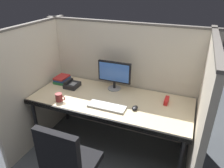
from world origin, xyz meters
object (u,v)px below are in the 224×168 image
object	(u,v)px
monitor_center	(114,74)
book_stack	(62,79)
red_stapler	(167,101)
keyboard_main	(107,106)
computer_mouse	(135,108)
desk_phone	(72,85)
coffee_mug	(59,97)
desk	(110,103)

from	to	relation	value
monitor_center	book_stack	distance (m)	0.77
red_stapler	keyboard_main	bearing A→B (deg)	-150.03
monitor_center	computer_mouse	size ratio (longest dim) A/B	4.48
keyboard_main	computer_mouse	distance (m)	0.31
monitor_center	computer_mouse	xyz separation A→B (m)	(0.39, -0.37, -0.20)
desk_phone	computer_mouse	bearing A→B (deg)	-12.55
keyboard_main	desk_phone	distance (m)	0.69
keyboard_main	coffee_mug	distance (m)	0.58
keyboard_main	desk_phone	size ratio (longest dim) A/B	2.26
monitor_center	book_stack	xyz separation A→B (m)	(-0.75, -0.08, -0.17)
keyboard_main	red_stapler	xyz separation A→B (m)	(0.60, 0.35, 0.02)
red_stapler	monitor_center	bearing A→B (deg)	171.76
keyboard_main	red_stapler	bearing A→B (deg)	29.97
red_stapler	computer_mouse	bearing A→B (deg)	-138.05
keyboard_main	book_stack	distance (m)	0.91
computer_mouse	desk_phone	size ratio (longest dim) A/B	0.51
desk_phone	keyboard_main	bearing A→B (deg)	-24.54
desk_phone	red_stapler	size ratio (longest dim) A/B	1.27
computer_mouse	desk_phone	xyz separation A→B (m)	(-0.93, 0.21, 0.02)
keyboard_main	monitor_center	bearing A→B (deg)	100.86
monitor_center	keyboard_main	world-z (taller)	monitor_center
keyboard_main	coffee_mug	xyz separation A→B (m)	(-0.57, -0.08, 0.04)
desk_phone	red_stapler	bearing A→B (deg)	2.81
monitor_center	computer_mouse	world-z (taller)	monitor_center
coffee_mug	desk_phone	xyz separation A→B (m)	(-0.06, 0.37, -0.01)
computer_mouse	desk	bearing A→B (deg)	165.29
computer_mouse	book_stack	bearing A→B (deg)	165.78
coffee_mug	red_stapler	bearing A→B (deg)	20.01
coffee_mug	desk_phone	size ratio (longest dim) A/B	0.66
desk	computer_mouse	distance (m)	0.35
monitor_center	coffee_mug	distance (m)	0.74
computer_mouse	red_stapler	distance (m)	0.40
book_stack	computer_mouse	bearing A→B (deg)	-14.22
computer_mouse	coffee_mug	bearing A→B (deg)	-169.66
coffee_mug	monitor_center	bearing A→B (deg)	47.31
computer_mouse	red_stapler	xyz separation A→B (m)	(0.30, 0.27, 0.01)
monitor_center	desk_phone	distance (m)	0.59
desk	desk_phone	distance (m)	0.62
keyboard_main	computer_mouse	size ratio (longest dim) A/B	4.48
red_stapler	book_stack	bearing A→B (deg)	179.16
desk_phone	red_stapler	distance (m)	1.23
computer_mouse	book_stack	xyz separation A→B (m)	(-1.14, 0.29, 0.03)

